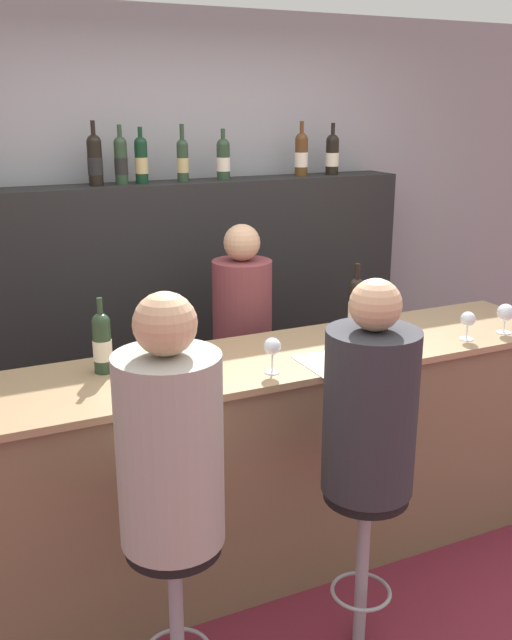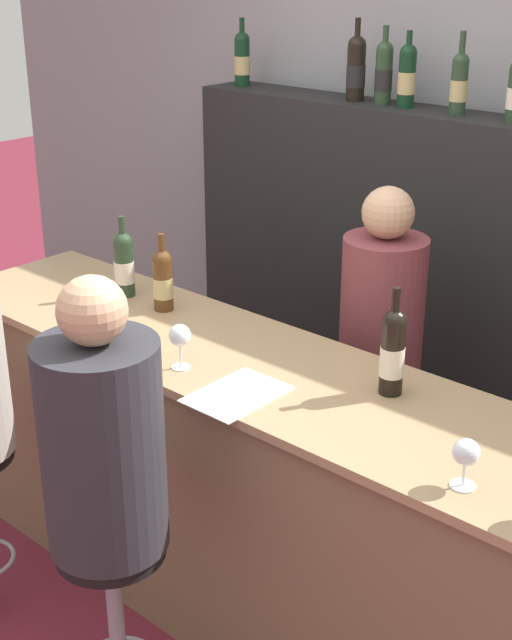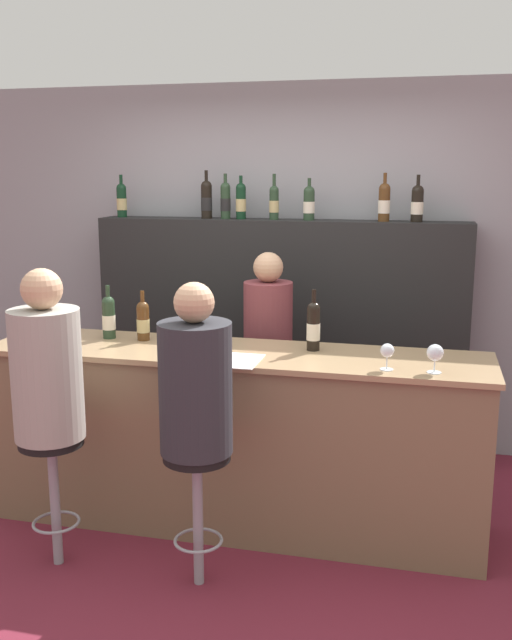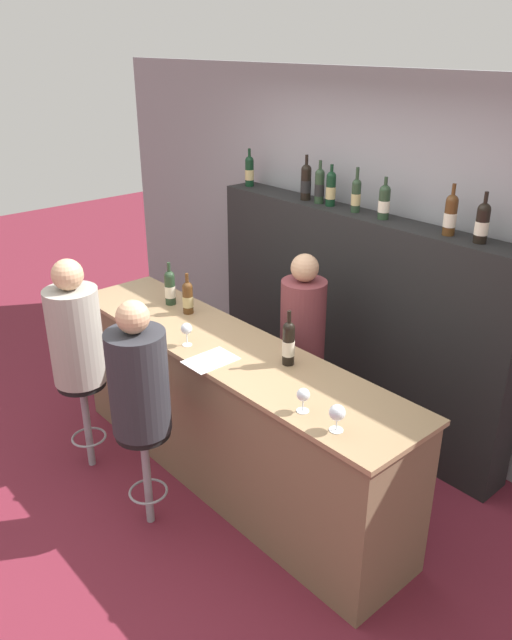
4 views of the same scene
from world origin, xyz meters
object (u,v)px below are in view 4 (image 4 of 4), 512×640
wine_bottle_backbar_5 (384,202)px  guest_seated_left (75,331)px  wine_bottle_counter_1 (188,297)px  wine_bottle_backbar_3 (331,188)px  wine_bottle_backbar_4 (356,195)px  bar_stool_left (84,401)px  wine_bottle_backbar_0 (249,171)px  wine_bottle_backbar_1 (306,182)px  bar_stool_right (145,452)px  bartender (302,364)px  wine_bottle_counter_2 (289,343)px  wine_bottle_counter_0 (170,287)px  wine_bottle_backbar_7 (482,223)px  wine_bottle_backbar_6 (451,214)px  guest_seated_right (138,377)px  wine_bottle_backbar_2 (320,186)px  wine_glass_0 (186,329)px  wine_glass_1 (303,396)px  wine_glass_2 (337,413)px

wine_bottle_backbar_5 → guest_seated_left: (-0.97, -1.85, -0.72)m
wine_bottle_counter_1 → wine_bottle_backbar_3: bearing=74.6°
wine_bottle_backbar_4 → bar_stool_left: 2.35m
wine_bottle_backbar_0 → guest_seated_left: 2.03m
wine_bottle_backbar_1 → bar_stool_right: bearing=-74.2°
bar_stool_right → bartender: (0.06, 1.26, 0.17)m
bartender → wine_bottle_counter_2: bearing=-53.6°
wine_bottle_counter_0 → wine_bottle_counter_1: size_ratio=1.08×
wine_bottle_backbar_5 → wine_bottle_backbar_7: wine_bottle_backbar_7 is taller
wine_bottle_backbar_3 → wine_bottle_backbar_5: wine_bottle_backbar_3 is taller
guest_seated_left → wine_bottle_backbar_3: bearing=75.2°
wine_bottle_backbar_6 → wine_bottle_backbar_1: bearing=180.0°
wine_bottle_counter_1 → bar_stool_right: (0.57, -0.76, -0.61)m
wine_bottle_backbar_5 → guest_seated_right: bearing=-96.4°
wine_bottle_backbar_6 → guest_seated_left: size_ratio=0.38×
wine_bottle_backbar_1 → wine_bottle_backbar_5: (0.73, 0.00, -0.02)m
wine_bottle_counter_2 → wine_bottle_backbar_6: (0.29, 1.09, 0.63)m
wine_bottle_counter_0 → wine_bottle_backbar_2: (0.40, 1.09, 0.64)m
wine_bottle_backbar_7 → guest_seated_left: size_ratio=0.36×
wine_bottle_backbar_0 → wine_glass_0: 1.83m
wine_bottle_backbar_0 → bar_stool_left: (0.41, -1.85, -1.26)m
wine_glass_1 → wine_bottle_backbar_6: bearing=95.4°
wine_glass_1 → wine_bottle_counter_0: bearing=169.5°
guest_seated_left → guest_seated_right: (0.76, 0.00, -0.02)m
wine_bottle_counter_1 → wine_bottle_backbar_1: wine_bottle_backbar_1 is taller
wine_bottle_counter_0 → wine_bottle_backbar_0: size_ratio=1.04×
wine_bottle_backbar_7 → wine_glass_1: size_ratio=2.30×
wine_bottle_backbar_3 → wine_bottle_counter_0: bearing=-115.4°
wine_bottle_counter_1 → wine_glass_0: bearing=-36.7°
wine_glass_1 → guest_seated_left: guest_seated_left is taller
wine_bottle_backbar_0 → wine_bottle_backbar_5: 1.38m
wine_bottle_counter_2 → wine_bottle_backbar_4: bearing=113.0°
wine_bottle_counter_0 → bar_stool_right: size_ratio=0.46×
wine_bottle_counter_0 → wine_bottle_counter_2: 1.22m
wine_bottle_backbar_3 → guest_seated_right: wine_bottle_backbar_3 is taller
wine_bottle_counter_1 → guest_seated_left: bearing=-104.0°
wine_glass_0 → wine_bottle_counter_1: bearing=143.3°
wine_bottle_backbar_2 → wine_bottle_backbar_6: wine_bottle_backbar_6 is taller
wine_bottle_backbar_7 → wine_glass_1: (-0.08, -1.39, -0.67)m
wine_glass_2 → wine_bottle_counter_1: bearing=169.6°
wine_glass_0 → bar_stool_right: size_ratio=0.22×
wine_bottle_backbar_2 → wine_bottle_backbar_3: wine_bottle_backbar_2 is taller
guest_seated_right → bartender: 1.31m
bartender → wine_glass_1: bearing=-45.5°
wine_bottle_counter_1 → wine_bottle_backbar_2: (0.19, 1.09, 0.65)m
wine_bottle_backbar_4 → wine_bottle_backbar_5: 0.24m
wine_bottle_backbar_6 → wine_glass_0: wine_bottle_backbar_6 is taller
wine_bottle_backbar_1 → guest_seated_left: 2.01m
wine_bottle_backbar_3 → wine_bottle_backbar_4: size_ratio=0.96×
wine_bottle_counter_1 → wine_bottle_backbar_1: size_ratio=0.87×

